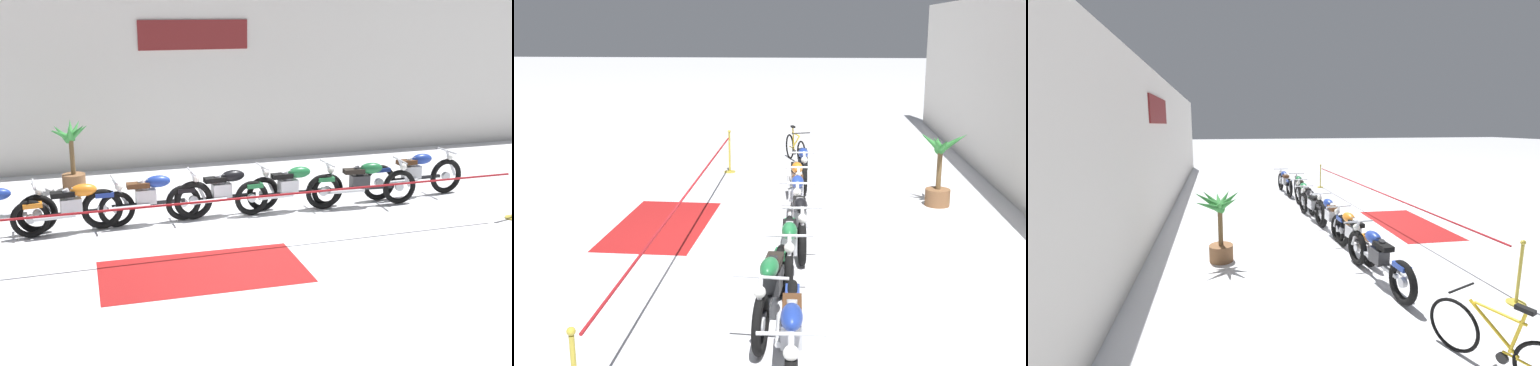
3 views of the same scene
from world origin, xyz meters
The scene contains 12 objects.
ground_plane centered at (0.00, 0.00, 0.00)m, with size 120.00×120.00×0.00m, color silver.
motorcycle_blue_0 centered at (-4.13, 0.71, 0.46)m, with size 2.30×0.62×0.93m.
motorcycle_orange_1 centered at (-2.71, 0.61, 0.46)m, with size 2.14×0.62×0.91m.
motorcycle_blue_2 centered at (-1.40, 0.66, 0.47)m, with size 2.40×0.62×0.95m.
motorcycle_black_3 centered at (0.03, 0.73, 0.45)m, with size 2.27×0.62×0.91m.
motorcycle_green_4 centered at (1.33, 0.61, 0.45)m, with size 2.26×0.62×0.91m.
motorcycle_green_5 centered at (2.78, 0.45, 0.46)m, with size 2.30×0.62×0.93m.
motorcycle_blue_6 centered at (4.10, 0.74, 0.47)m, with size 2.35×0.62×0.95m.
bicycle centered at (-6.57, 0.47, 0.36)m, with size 1.61×0.67×0.94m.
potted_palm_left_of_row centered at (-2.64, 3.46, 0.79)m, with size 0.87×0.97×1.54m.
stanchion_far_left centered at (-1.50, -1.10, 0.74)m, with size 10.37×0.28×1.05m.
floor_banner centered at (-0.98, -1.79, 0.00)m, with size 3.07×1.62×0.01m, color maroon.
Camera 2 is at (9.99, 0.93, 3.56)m, focal length 45.00 mm.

